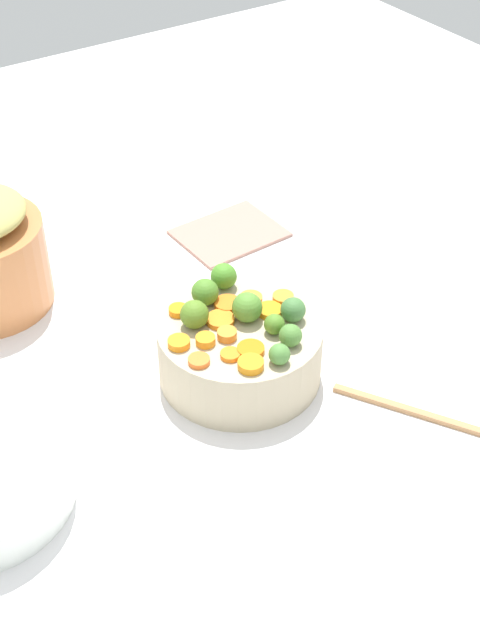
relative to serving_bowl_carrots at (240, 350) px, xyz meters
name	(u,v)px	position (x,y,z in m)	size (l,w,h in m)	color
tabletop	(221,375)	(-0.02, 0.02, -0.06)	(2.40, 2.40, 0.02)	white
serving_bowl_carrots	(240,350)	(0.00, 0.00, 0.00)	(0.23, 0.23, 0.09)	#BBAC8C
carrot_slice_0	(230,355)	(-0.05, -0.05, 0.05)	(0.03, 0.03, 0.01)	orange
carrot_slice_1	(270,311)	(0.05, 0.00, 0.05)	(0.04, 0.04, 0.01)	orange
carrot_slice_2	(251,364)	(-0.04, -0.08, 0.05)	(0.03, 0.03, 0.01)	orange
carrot_slice_3	(179,343)	(-0.09, 0.01, 0.05)	(0.03, 0.03, 0.01)	orange
carrot_slice_4	(228,304)	(0.01, 0.04, 0.05)	(0.04, 0.04, 0.01)	orange
carrot_slice_5	(251,299)	(0.04, 0.04, 0.05)	(0.03, 0.03, 0.01)	orange
carrot_slice_6	(178,310)	(-0.06, 0.07, 0.05)	(0.03, 0.03, 0.01)	orange
carrot_slice_7	(283,298)	(0.08, 0.01, 0.05)	(0.03, 0.03, 0.01)	orange
carrot_slice_8	(252,349)	(-0.02, -0.05, 0.05)	(0.04, 0.04, 0.01)	orange
carrot_slice_9	(227,334)	(-0.03, -0.01, 0.05)	(0.03, 0.03, 0.01)	orange
carrot_slice_10	(205,340)	(-0.06, -0.01, 0.05)	(0.03, 0.03, 0.01)	orange
carrot_slice_11	(218,321)	(-0.02, 0.02, 0.05)	(0.04, 0.04, 0.01)	orange
carrot_slice_12	(199,360)	(-0.09, -0.03, 0.05)	(0.03, 0.03, 0.01)	orange
brussels_sprout_0	(247,307)	(0.02, 0.01, 0.07)	(0.04, 0.04, 0.04)	#51882F
brussels_sprout_1	(290,335)	(0.03, -0.07, 0.06)	(0.03, 0.03, 0.03)	#4D8136
brussels_sprout_2	(224,276)	(0.03, 0.09, 0.06)	(0.04, 0.04, 0.04)	#488827
brussels_sprout_3	(274,324)	(0.03, -0.04, 0.06)	(0.03, 0.03, 0.03)	#4F7F27
brussels_sprout_4	(205,292)	(-0.01, 0.07, 0.06)	(0.04, 0.04, 0.04)	#4B8028
brussels_sprout_5	(194,314)	(-0.05, 0.03, 0.07)	(0.04, 0.04, 0.04)	#547D24
brussels_sprout_6	(279,354)	(0.00, -0.09, 0.06)	(0.03, 0.03, 0.03)	#4E853A
brussels_sprout_7	(293,310)	(0.07, -0.03, 0.06)	(0.04, 0.04, 0.04)	#43753A
dish_towel	(229,233)	(0.18, 0.31, -0.04)	(0.18, 0.14, 0.01)	tan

